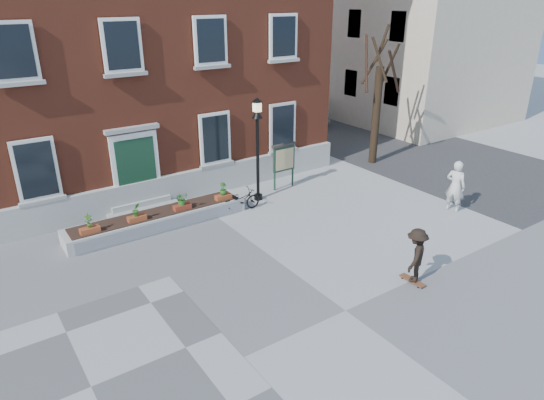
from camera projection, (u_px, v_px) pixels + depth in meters
ground at (346, 311)px, 12.15m from camera, size 100.00×100.00×0.00m
checker_patch at (91, 387)px, 9.79m from camera, size 6.00×6.00×0.01m
bicycle at (240, 201)px, 17.59m from camera, size 1.58×0.59×0.82m
parked_car at (307, 110)px, 30.17m from camera, size 2.62×4.32×1.34m
bystander at (455, 186)px, 17.43m from camera, size 0.63×0.79×1.91m
brick_building at (78, 22)px, 19.25m from camera, size 18.40×10.85×12.60m
planter_assembly at (159, 218)px, 16.44m from camera, size 6.20×1.12×1.15m
bare_tree at (377, 103)px, 21.83m from camera, size 1.83×1.83×6.16m
lamp_post at (257, 136)px, 17.77m from camera, size 0.40×0.40×3.93m
notice_board at (284, 159)px, 19.38m from camera, size 1.10×0.16×1.87m
skateboarder at (416, 255)px, 13.03m from camera, size 1.15×0.96×1.62m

